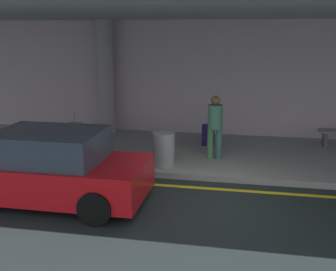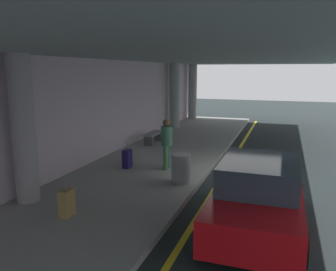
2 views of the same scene
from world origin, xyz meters
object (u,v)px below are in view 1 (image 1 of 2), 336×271
Objects in this scene: suitcase_upright_secondary at (208,135)px; car_red at (48,168)px; suitcase_upright_primary at (75,132)px; trash_bin_steel at (163,149)px; traveler_with_luggage at (215,123)px; support_column_far_left at (106,78)px.

car_red is at bearing -143.47° from suitcase_upright_secondary.
suitcase_upright_primary is 4.01m from suitcase_upright_secondary.
trash_bin_steel is (1.92, 2.33, -0.14)m from car_red.
car_red is at bearing -107.62° from traveler_with_luggage.
car_red reaches higher than suitcase_upright_secondary.
support_column_far_left is 4.29× the size of trash_bin_steel.
suitcase_upright_primary is 1.06× the size of trash_bin_steel.
trash_bin_steel is at bearing -129.11° from car_red.
support_column_far_left is at bearing 174.46° from traveler_with_luggage.
car_red reaches higher than trash_bin_steel.
traveler_with_luggage is 1.98× the size of trash_bin_steel.
suitcase_upright_secondary is at bearing 8.84° from suitcase_upright_primary.
traveler_with_luggage is at bearing -98.70° from suitcase_upright_secondary.
trash_bin_steel is at bearing -26.72° from suitcase_upright_primary.
suitcase_upright_secondary is 1.06× the size of trash_bin_steel.
car_red reaches higher than suitcase_upright_primary.
suitcase_upright_primary is at bearing 150.46° from trash_bin_steel.
traveler_with_luggage reaches higher than suitcase_upright_primary.
suitcase_upright_secondary is at bearing -17.11° from support_column_far_left.
car_red is at bearing -129.49° from trash_bin_steel.
car_red is 4.48m from traveler_with_luggage.
support_column_far_left is at bearing 141.45° from suitcase_upright_secondary.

